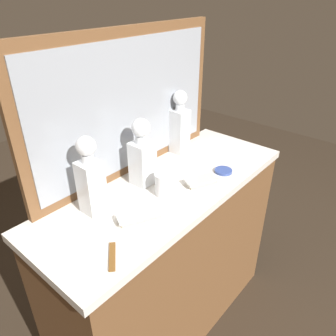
{
  "coord_description": "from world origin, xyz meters",
  "views": [
    {
      "loc": [
        -0.88,
        -0.75,
        1.61
      ],
      "look_at": [
        0.0,
        0.0,
        0.96
      ],
      "focal_mm": 34.69,
      "sensor_mm": 36.0,
      "label": 1
    }
  ],
  "objects": [
    {
      "name": "dresser_mirror",
      "position": [
        0.0,
        0.21,
        1.18
      ],
      "size": [
        1.02,
        0.03,
        0.61
      ],
      "color": "brown",
      "rests_on": "dresser"
    },
    {
      "name": "crystal_decanter_front",
      "position": [
        0.27,
        0.16,
        1.01
      ],
      "size": [
        0.08,
        0.08,
        0.31
      ],
      "color": "white",
      "rests_on": "dresser"
    },
    {
      "name": "porcelain_dish",
      "position": [
        0.24,
        -0.12,
        0.88
      ],
      "size": [
        0.08,
        0.08,
        0.01
      ],
      "color": "#33478C",
      "rests_on": "dresser"
    },
    {
      "name": "ground_plane",
      "position": [
        0.0,
        0.0,
        0.0
      ],
      "size": [
        6.0,
        6.0,
        0.0
      ],
      "primitive_type": "plane",
      "color": "#2D2319"
    },
    {
      "name": "crystal_decanter_far_left",
      "position": [
        -0.06,
        0.09,
        1.0
      ],
      "size": [
        0.09,
        0.09,
        0.29
      ],
      "color": "white",
      "rests_on": "dresser"
    },
    {
      "name": "silver_brush_far_left",
      "position": [
        0.1,
        -0.1,
        0.89
      ],
      "size": [
        0.15,
        0.11,
        0.02
      ],
      "color": "#B7A88C",
      "rests_on": "dresser"
    },
    {
      "name": "crystal_tumbler_rear",
      "position": [
        -0.06,
        -0.04,
        0.92
      ],
      "size": [
        0.08,
        0.08,
        0.09
      ],
      "color": "white",
      "rests_on": "dresser"
    },
    {
      "name": "dresser",
      "position": [
        0.0,
        0.0,
        0.44
      ],
      "size": [
        1.21,
        0.46,
        0.88
      ],
      "color": "brown",
      "rests_on": "ground_plane"
    },
    {
      "name": "crystal_decanter_right",
      "position": [
        -0.32,
        0.09,
        1.0
      ],
      "size": [
        0.08,
        0.08,
        0.3
      ],
      "color": "white",
      "rests_on": "dresser"
    },
    {
      "name": "tortoiseshell_comb",
      "position": [
        -0.43,
        -0.14,
        0.88
      ],
      "size": [
        0.1,
        0.1,
        0.01
      ],
      "color": "brown",
      "rests_on": "dresser"
    },
    {
      "name": "silver_brush_right",
      "position": [
        -0.24,
        -0.07,
        0.89
      ],
      "size": [
        0.17,
        0.12,
        0.02
      ],
      "color": "#B7A88C",
      "rests_on": "dresser"
    }
  ]
}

